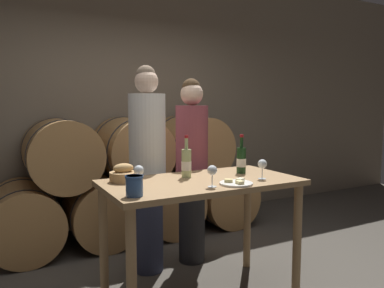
% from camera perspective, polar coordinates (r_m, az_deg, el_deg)
% --- Properties ---
extents(stone_wall_back, '(10.00, 0.12, 3.20)m').
position_cam_1_polar(stone_wall_back, '(4.65, -11.58, 7.60)').
color(stone_wall_back, gray).
rests_on(stone_wall_back, ground_plane).
extents(barrel_stack, '(2.92, 0.87, 1.33)m').
position_cam_1_polar(barrel_stack, '(4.20, -9.13, -5.68)').
color(barrel_stack, '#A87A47').
rests_on(barrel_stack, ground_plane).
extents(tasting_table, '(1.42, 0.74, 0.91)m').
position_cam_1_polar(tasting_table, '(2.77, 1.46, -8.24)').
color(tasting_table, '#99754C').
rests_on(tasting_table, ground_plane).
extents(person_left, '(0.31, 0.31, 1.79)m').
position_cam_1_polar(person_left, '(3.25, -6.80, -3.43)').
color(person_left, '#2D334C').
rests_on(person_left, ground_plane).
extents(person_right, '(0.30, 0.30, 1.70)m').
position_cam_1_polar(person_right, '(3.44, -0.04, -3.59)').
color(person_right, '#232326').
rests_on(person_right, ground_plane).
extents(wine_bottle_red, '(0.08, 0.08, 0.31)m').
position_cam_1_polar(wine_bottle_red, '(3.02, 7.52, -2.44)').
color(wine_bottle_red, '#193819').
rests_on(wine_bottle_red, tasting_table).
extents(wine_bottle_white, '(0.08, 0.08, 0.32)m').
position_cam_1_polar(wine_bottle_white, '(2.82, -0.86, -2.90)').
color(wine_bottle_white, '#ADBC7F').
rests_on(wine_bottle_white, tasting_table).
extents(blue_crock, '(0.11, 0.11, 0.13)m').
position_cam_1_polar(blue_crock, '(2.28, -8.78, -6.19)').
color(blue_crock, '#335693').
rests_on(blue_crock, tasting_table).
extents(bread_basket, '(0.20, 0.20, 0.13)m').
position_cam_1_polar(bread_basket, '(2.72, -10.40, -4.62)').
color(bread_basket, tan).
rests_on(bread_basket, tasting_table).
extents(cheese_plate, '(0.23, 0.23, 0.04)m').
position_cam_1_polar(cheese_plate, '(2.60, 6.74, -5.93)').
color(cheese_plate, white).
rests_on(cheese_plate, tasting_table).
extents(wine_glass_far_left, '(0.07, 0.07, 0.15)m').
position_cam_1_polar(wine_glass_far_left, '(2.51, -8.11, -4.11)').
color(wine_glass_far_left, white).
rests_on(wine_glass_far_left, tasting_table).
extents(wine_glass_left, '(0.07, 0.07, 0.15)m').
position_cam_1_polar(wine_glass_left, '(2.49, 3.09, -4.14)').
color(wine_glass_left, white).
rests_on(wine_glass_left, tasting_table).
extents(wine_glass_center, '(0.07, 0.07, 0.15)m').
position_cam_1_polar(wine_glass_center, '(2.80, 10.66, -3.11)').
color(wine_glass_center, white).
rests_on(wine_glass_center, tasting_table).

